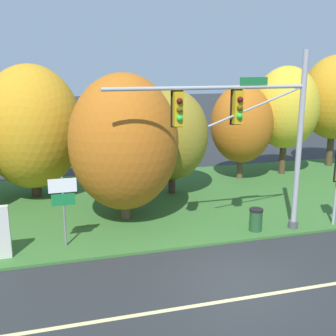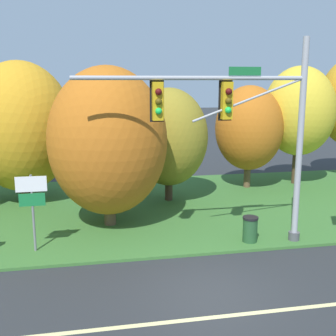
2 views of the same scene
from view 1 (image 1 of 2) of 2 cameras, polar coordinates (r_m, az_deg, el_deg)
ground_plane at (r=14.22m, az=8.83°, el=-14.49°), size 160.00×160.00×0.00m
lane_stripe at (r=13.28m, az=11.05°, el=-16.78°), size 36.00×0.16×0.01m
grass_verge at (r=21.35m, az=-0.31°, el=-4.26°), size 48.00×11.50×0.10m
traffic_signal_mast at (r=16.25m, az=11.16°, el=5.76°), size 7.93×0.49×7.15m
route_sign_post at (r=15.82m, az=-14.00°, el=-4.17°), size 1.01×0.08×2.66m
tree_left_of_mast at (r=21.98m, az=-17.98°, el=5.27°), size 4.91×4.91×6.64m
tree_behind_signpost at (r=17.91m, az=-6.01°, el=3.45°), size 4.64×4.64×6.30m
tree_mid_verge at (r=21.57m, az=0.54°, el=4.48°), size 3.71×3.71×5.40m
tree_tall_centre at (r=24.76m, az=9.95°, el=5.86°), size 3.60×3.60×5.49m
tree_right_far at (r=26.36m, az=15.68°, el=7.85°), size 3.91×3.91×6.51m
tree_furthest_back at (r=29.49m, az=21.67°, el=8.84°), size 4.29×4.29×7.19m
trash_bin at (r=17.58m, az=11.81°, el=-6.86°), size 0.56×0.56×0.93m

